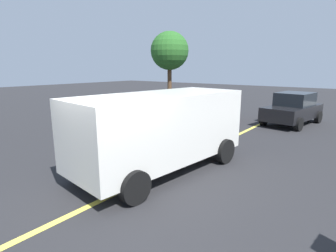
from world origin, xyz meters
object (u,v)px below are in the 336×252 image
object	(u,v)px
white_van	(161,127)
car_black_approaching	(293,109)
car_red_far_lane	(191,105)
tree_left_verge	(170,51)

from	to	relation	value
white_van	car_black_approaching	bearing A→B (deg)	-8.65
car_red_far_lane	white_van	bearing A→B (deg)	-153.34
white_van	car_black_approaching	size ratio (longest dim) A/B	1.30
white_van	car_red_far_lane	bearing A→B (deg)	26.66
car_black_approaching	car_red_far_lane	bearing A→B (deg)	116.92
white_van	car_red_far_lane	world-z (taller)	white_van
car_red_far_lane	car_black_approaching	size ratio (longest dim) A/B	1.11
white_van	tree_left_verge	distance (m)	15.02
white_van	tree_left_verge	world-z (taller)	tree_left_verge
white_van	car_red_far_lane	distance (m)	7.52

